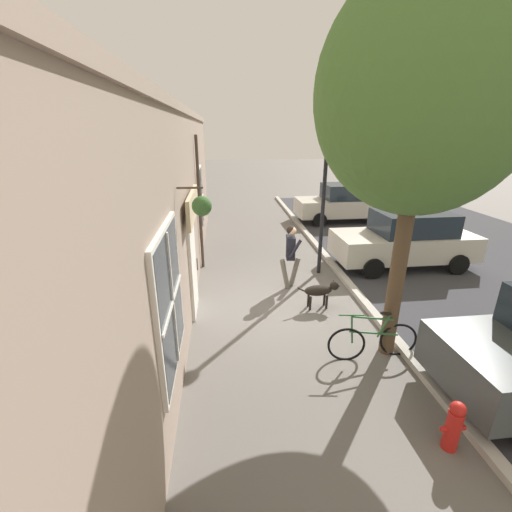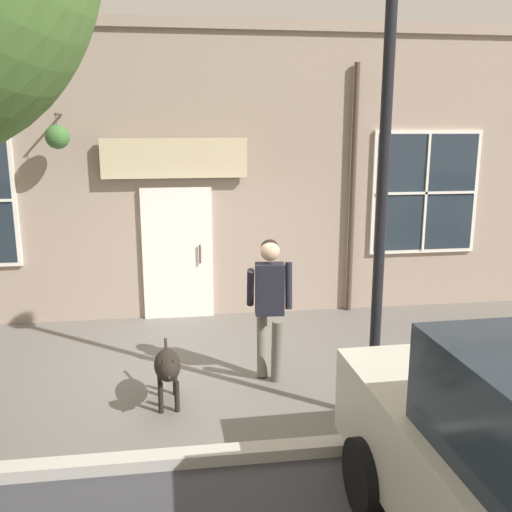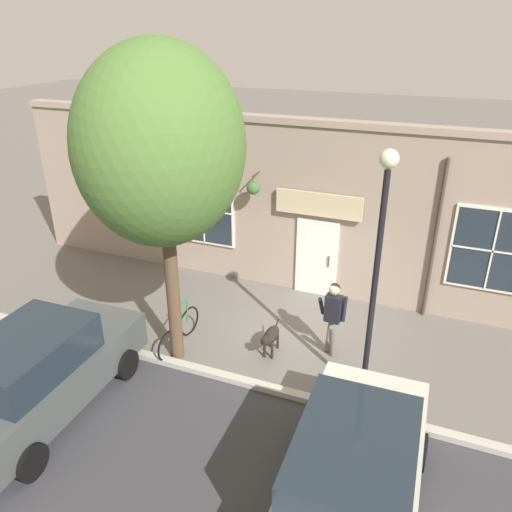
{
  "view_description": "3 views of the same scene",
  "coord_description": "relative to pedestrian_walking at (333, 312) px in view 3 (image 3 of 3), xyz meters",
  "views": [
    {
      "loc": [
        -1.42,
        -7.6,
        4.08
      ],
      "look_at": [
        -0.72,
        -0.44,
        1.44
      ],
      "focal_mm": 24.0,
      "sensor_mm": 36.0,
      "label": 1
    },
    {
      "loc": [
        6.72,
        -0.2,
        3.04
      ],
      "look_at": [
        -1.27,
        0.95,
        1.18
      ],
      "focal_mm": 40.0,
      "sensor_mm": 36.0,
      "label": 2
    },
    {
      "loc": [
        9.37,
        2.74,
        6.63
      ],
      "look_at": [
        -0.98,
        -1.41,
        1.41
      ],
      "focal_mm": 35.0,
      "sensor_mm": 36.0,
      "label": 3
    }
  ],
  "objects": [
    {
      "name": "ground_plane",
      "position": [
        -0.33,
        -0.88,
        -1.06
      ],
      "size": [
        90.0,
        90.0,
        0.0
      ],
      "primitive_type": "plane",
      "color": "#66605B"
    },
    {
      "name": "storefront_facade",
      "position": [
        -2.67,
        -0.88,
        1.24
      ],
      "size": [
        0.95,
        18.0,
        4.58
      ],
      "color": "gray",
      "rests_on": "ground_plane"
    },
    {
      "name": "pedestrian_walking",
      "position": [
        0.0,
        0.0,
        0.0
      ],
      "size": [
        0.6,
        0.58,
        1.75
      ],
      "color": "#6B665B",
      "rests_on": "ground_plane"
    },
    {
      "name": "dog_on_leash",
      "position": [
        0.53,
        -1.22,
        -0.6
      ],
      "size": [
        1.09,
        0.32,
        0.7
      ],
      "color": "black",
      "rests_on": "ground_plane"
    },
    {
      "name": "street_tree_by_curb",
      "position": [
        1.27,
        -3.1,
        3.46
      ],
      "size": [
        3.37,
        3.03,
        6.46
      ],
      "color": "brown",
      "rests_on": "ground_plane"
    },
    {
      "name": "leaning_bicycle",
      "position": [
        0.96,
        -3.23,
        -0.68
      ],
      "size": [
        1.74,
        0.18,
        1.0
      ],
      "color": "black",
      "rests_on": "ground_plane"
    },
    {
      "name": "parked_car_nearest_curb",
      "position": [
        3.75,
        -4.52,
        -0.18
      ],
      "size": [
        4.34,
        2.02,
        1.75
      ],
      "color": "#474C4C",
      "rests_on": "ground_plane"
    },
    {
      "name": "parked_car_mid_block",
      "position": [
        3.9,
        1.26,
        -0.18
      ],
      "size": [
        4.34,
        2.02,
        1.75
      ],
      "color": "beige",
      "rests_on": "ground_plane"
    },
    {
      "name": "street_lamp",
      "position": [
        1.08,
        0.92,
        2.11
      ],
      "size": [
        0.32,
        0.32,
        4.85
      ],
      "color": "black",
      "rests_on": "ground_plane"
    },
    {
      "name": "fire_hydrant",
      "position": [
        1.21,
        -5.26,
        -0.66
      ],
      "size": [
        0.34,
        0.2,
        0.77
      ],
      "color": "red",
      "rests_on": "ground_plane"
    }
  ]
}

